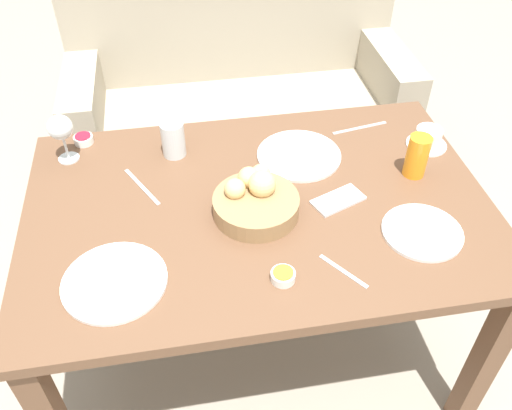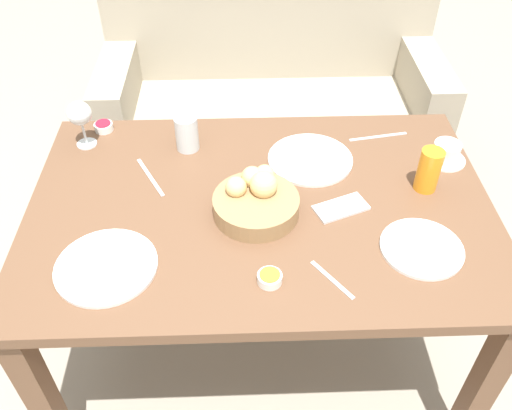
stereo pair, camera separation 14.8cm
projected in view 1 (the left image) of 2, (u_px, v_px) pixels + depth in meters
ground_plane at (258, 344)px, 2.02m from camera, size 10.00×10.00×0.00m
dining_table at (258, 226)px, 1.60m from camera, size 1.32×0.87×0.71m
couch at (238, 113)px, 2.58m from camera, size 1.48×0.70×0.90m
bread_basket at (255, 200)px, 1.49m from camera, size 0.24×0.24×0.12m
plate_near_left at (115, 282)px, 1.32m from camera, size 0.26×0.26×0.01m
plate_near_right at (422, 232)px, 1.44m from camera, size 0.21×0.21×0.01m
plate_far_center at (299, 155)px, 1.69m from camera, size 0.26×0.26×0.01m
juice_glass at (417, 156)px, 1.59m from camera, size 0.07×0.07×0.13m
water_tumbler at (173, 139)px, 1.67m from camera, size 0.07×0.07×0.11m
wine_glass at (60, 129)px, 1.61m from camera, size 0.08×0.08×0.16m
coffee_cup at (428, 138)px, 1.72m from camera, size 0.13×0.13×0.06m
jam_bowl_berry at (83, 139)px, 1.74m from camera, size 0.06×0.06×0.03m
jam_bowl_honey at (283, 276)px, 1.32m from camera, size 0.06×0.06×0.03m
fork_silver at (142, 187)px, 1.59m from camera, size 0.10×0.18×0.00m
knife_silver at (360, 128)px, 1.81m from camera, size 0.20×0.05×0.00m
spoon_coffee at (343, 271)px, 1.35m from camera, size 0.10×0.13×0.00m
cell_phone at (338, 200)px, 1.54m from camera, size 0.17×0.12×0.01m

